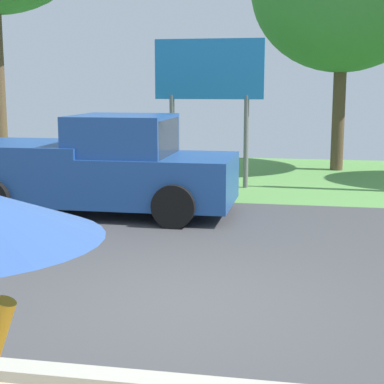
% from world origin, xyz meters
% --- Properties ---
extents(ground_plane, '(40.00, 22.00, 0.20)m').
position_xyz_m(ground_plane, '(0.00, 2.95, -0.05)').
color(ground_plane, '#424244').
extents(pickup_truck, '(5.20, 2.28, 1.88)m').
position_xyz_m(pickup_truck, '(-2.56, 4.58, 0.87)').
color(pickup_truck, '#1E478C').
rests_on(pickup_truck, ground_plane).
extents(roadside_billboard, '(2.60, 0.12, 3.50)m').
position_xyz_m(roadside_billboard, '(-0.99, 7.97, 2.55)').
color(roadside_billboard, slate).
rests_on(roadside_billboard, ground_plane).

